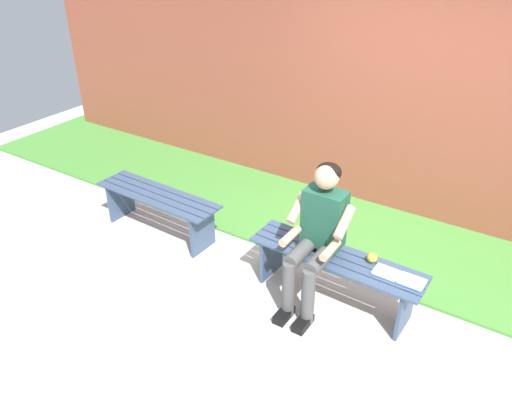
{
  "coord_description": "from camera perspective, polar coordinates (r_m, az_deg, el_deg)",
  "views": [
    {
      "loc": [
        -1.29,
        3.23,
        2.93
      ],
      "look_at": [
        0.7,
        0.15,
        0.81
      ],
      "focal_mm": 35.26,
      "sensor_mm": 36.0,
      "label": 1
    }
  ],
  "objects": [
    {
      "name": "person_seated",
      "position": [
        4.1,
        6.91,
        -3.18
      ],
      "size": [
        0.5,
        0.69,
        1.26
      ],
      "color": "#1E513D",
      "rests_on": "ground"
    },
    {
      "name": "bench_near",
      "position": [
        4.34,
        8.95,
        -7.05
      ],
      "size": [
        1.53,
        0.43,
        0.46
      ],
      "rotation": [
        0.0,
        0.0,
        -0.03
      ],
      "color": "#384C6B",
      "rests_on": "ground"
    },
    {
      "name": "grass_strip",
      "position": [
        5.9,
        5.5,
        0.25
      ],
      "size": [
        9.0,
        2.02,
        0.03
      ],
      "primitive_type": "cube",
      "color": "#478C38",
      "rests_on": "ground"
    },
    {
      "name": "brick_wall",
      "position": [
        5.7,
        13.22,
        11.59
      ],
      "size": [
        9.5,
        0.24,
        2.41
      ],
      "primitive_type": "cube",
      "color": "#9E4C38",
      "rests_on": "ground"
    },
    {
      "name": "book_open",
      "position": [
        4.13,
        15.89,
        -7.9
      ],
      "size": [
        0.42,
        0.17,
        0.02
      ],
      "rotation": [
        0.0,
        0.0,
        -0.03
      ],
      "color": "white",
      "rests_on": "bench_near"
    },
    {
      "name": "apple",
      "position": [
        4.23,
        13.04,
        -5.86
      ],
      "size": [
        0.09,
        0.09,
        0.09
      ],
      "primitive_type": "sphere",
      "color": "gold",
      "rests_on": "bench_near"
    },
    {
      "name": "ground_plane",
      "position": [
        4.35,
        -9.7,
        -13.2
      ],
      "size": [
        10.0,
        7.0,
        0.04
      ],
      "primitive_type": "cube",
      "color": "beige"
    },
    {
      "name": "bench_far",
      "position": [
        5.29,
        -11.01,
        0.08
      ],
      "size": [
        1.42,
        0.43,
        0.46
      ],
      "rotation": [
        0.0,
        0.0,
        -0.03
      ],
      "color": "#384C6B",
      "rests_on": "ground"
    }
  ]
}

